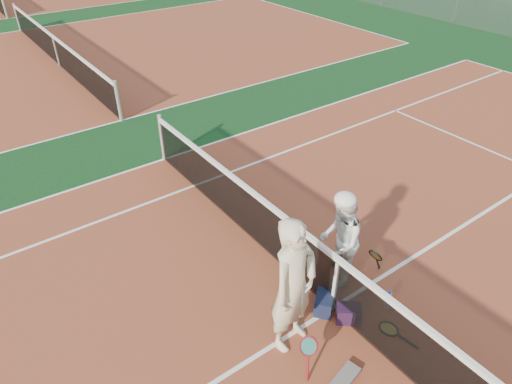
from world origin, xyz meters
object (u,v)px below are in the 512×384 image
(sports_bag_navy, at_px, (324,303))
(sports_bag_purple, at_px, (348,314))
(net_main, at_px, (335,284))
(player_b, at_px, (340,241))
(racket_red, at_px, (308,354))
(racket_spare, at_px, (389,329))
(player_a, at_px, (294,286))
(racket_black_held, at_px, (374,263))
(water_bottle, at_px, (388,300))

(sports_bag_navy, xyz_separation_m, sports_bag_purple, (0.15, -0.35, -0.01))
(net_main, bearing_deg, sports_bag_purple, -83.82)
(player_b, relative_size, racket_red, 2.87)
(racket_red, bearing_deg, net_main, -21.87)
(sports_bag_purple, bearing_deg, sports_bag_navy, 113.74)
(player_b, xyz_separation_m, racket_spare, (-0.08, -1.18, -0.79))
(sports_bag_purple, bearing_deg, net_main, 96.18)
(net_main, height_order, sports_bag_purple, net_main)
(player_a, height_order, player_b, player_a)
(player_b, xyz_separation_m, sports_bag_purple, (-0.44, -0.71, -0.66))
(sports_bag_purple, bearing_deg, player_a, 164.29)
(player_a, bearing_deg, racket_spare, -42.65)
(sports_bag_navy, height_order, sports_bag_purple, sports_bag_navy)
(racket_black_held, bearing_deg, player_b, -36.38)
(racket_spare, height_order, sports_bag_purple, sports_bag_purple)
(racket_red, distance_m, racket_black_held, 2.09)
(racket_spare, height_order, water_bottle, water_bottle)
(racket_red, bearing_deg, water_bottle, -48.09)
(racket_black_held, bearing_deg, sports_bag_purple, 14.65)
(player_a, height_order, water_bottle, player_a)
(net_main, relative_size, racket_red, 19.63)
(net_main, xyz_separation_m, sports_bag_purple, (0.03, -0.29, -0.37))
(racket_red, height_order, racket_spare, racket_red)
(player_a, bearing_deg, racket_black_held, -7.14)
(player_a, relative_size, racket_spare, 3.42)
(player_b, distance_m, racket_red, 1.80)
(racket_red, height_order, water_bottle, racket_red)
(sports_bag_navy, height_order, water_bottle, water_bottle)
(racket_red, bearing_deg, player_a, 25.38)
(racket_red, relative_size, sports_bag_navy, 1.53)
(sports_bag_purple, bearing_deg, player_b, 58.44)
(racket_spare, distance_m, water_bottle, 0.44)
(player_b, distance_m, sports_bag_navy, 0.95)
(racket_red, bearing_deg, player_b, -16.96)
(racket_spare, distance_m, sports_bag_purple, 0.60)
(player_b, height_order, racket_black_held, player_b)
(player_b, relative_size, racket_black_held, 2.95)
(net_main, xyz_separation_m, player_b, (0.47, 0.42, 0.29))
(racket_spare, bearing_deg, water_bottle, -53.41)
(net_main, bearing_deg, water_bottle, -34.05)
(player_b, height_order, racket_spare, player_b)
(water_bottle, bearing_deg, racket_red, -177.64)
(player_b, height_order, sports_bag_navy, player_b)
(net_main, bearing_deg, racket_black_held, 7.39)
(water_bottle, bearing_deg, sports_bag_purple, 165.25)
(net_main, distance_m, water_bottle, 0.90)
(racket_spare, height_order, sports_bag_navy, sports_bag_navy)
(racket_red, height_order, sports_bag_purple, racket_red)
(net_main, xyz_separation_m, racket_red, (-0.97, -0.53, -0.23))
(sports_bag_navy, distance_m, sports_bag_purple, 0.38)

